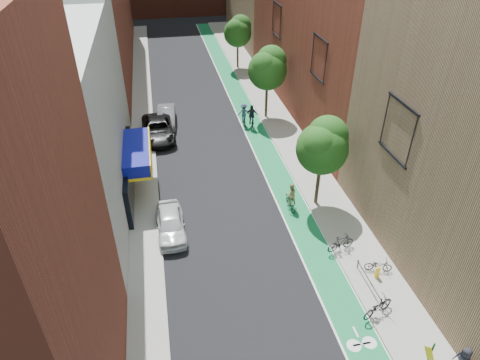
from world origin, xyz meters
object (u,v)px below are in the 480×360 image
parked_car_silver (166,116)px  cyclist_lane_far (244,115)px  fire_hydrant (377,272)px  parked_car_white (171,224)px  parked_car_black (158,129)px  cyclist_lane_near (291,198)px  cyclist_lane_mid (252,119)px

parked_car_silver → cyclist_lane_far: (6.95, -1.68, 0.26)m
fire_hydrant → cyclist_lane_far: bearing=99.5°
parked_car_silver → parked_car_white: bearing=-88.4°
parked_car_black → cyclist_lane_near: size_ratio=2.95×
parked_car_white → cyclist_lane_far: 15.83m
parked_car_silver → cyclist_lane_mid: size_ratio=2.02×
cyclist_lane_mid → parked_car_silver: bearing=-4.6°
cyclist_lane_near → fire_hydrant: 7.67m
parked_car_white → parked_car_silver: (0.62, 15.58, 0.00)m
parked_car_silver → cyclist_lane_near: (7.47, -14.61, 0.09)m
cyclist_lane_far → fire_hydrant: bearing=100.2°
cyclist_lane_near → fire_hydrant: cyclist_lane_near is taller
parked_car_black → fire_hydrant: bearing=-61.6°
parked_car_black → fire_hydrant: (11.16, -19.16, -0.27)m
cyclist_lane_far → parked_car_white: bearing=62.1°
cyclist_lane_mid → cyclist_lane_far: cyclist_lane_mid is taller
cyclist_lane_near → fire_hydrant: (2.83, -7.12, -0.30)m
cyclist_lane_mid → cyclist_lane_far: 0.97m
fire_hydrant → parked_car_white: bearing=150.6°
cyclist_lane_mid → fire_hydrant: 19.50m
cyclist_lane_near → cyclist_lane_mid: bearing=-94.2°
parked_car_silver → fire_hydrant: (10.31, -21.74, -0.21)m
cyclist_lane_mid → fire_hydrant: bearing=111.5°
parked_car_white → parked_car_silver: bearing=86.6°
cyclist_lane_mid → cyclist_lane_near: bearing=103.1°
cyclist_lane_mid → cyclist_lane_far: bearing=-39.1°
cyclist_lane_near → cyclist_lane_far: bearing=-91.6°
parked_car_black → cyclist_lane_mid: bearing=-0.9°
parked_car_white → cyclist_lane_far: size_ratio=2.05×
parked_car_black → cyclist_lane_far: bearing=4.7°
parked_car_black → parked_car_silver: size_ratio=1.29×
parked_car_silver → parked_car_black: bearing=-104.4°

